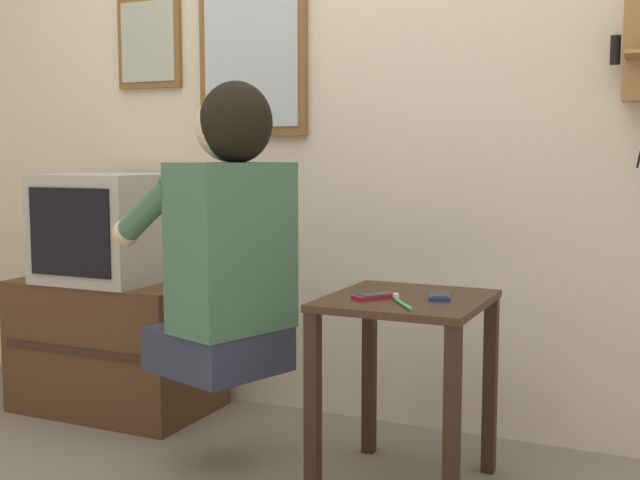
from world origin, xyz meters
The scene contains 10 objects.
wall_back centered at (0.00, 1.10, 1.27)m, with size 6.80×0.05×2.55m.
side_table centered at (0.38, 0.53, 0.45)m, with size 0.46×0.50×0.59m.
person centered at (-0.16, 0.41, 0.76)m, with size 0.59×0.51×0.90m.
tv_stand centered at (-0.90, 0.78, 0.26)m, with size 0.75×0.48×0.52m.
television centered at (-0.90, 0.78, 0.73)m, with size 0.45×0.48×0.41m.
framed_picture centered at (-0.92, 1.06, 1.47)m, with size 0.30×0.03×0.38m.
wall_mirror centered at (-0.43, 1.05, 1.43)m, with size 0.47×0.03×0.70m.
cell_phone_held centered at (0.30, 0.47, 0.59)m, with size 0.12×0.14×0.01m.
cell_phone_spare centered at (0.48, 0.55, 0.59)m, with size 0.10×0.14×0.01m.
toothbrush centered at (0.41, 0.40, 0.59)m, with size 0.11×0.14×0.02m.
Camera 1 is at (1.13, -1.71, 1.01)m, focal length 45.00 mm.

